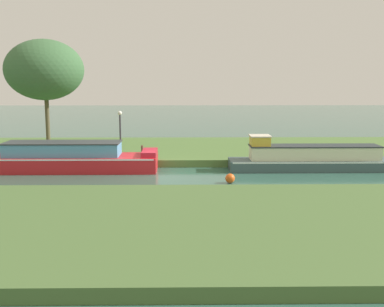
% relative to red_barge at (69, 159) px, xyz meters
% --- Properties ---
extents(ground_plane, '(120.00, 120.00, 0.00)m').
position_rel_red_barge_xyz_m(ground_plane, '(4.67, -1.20, -0.65)').
color(ground_plane, '#325D4E').
extents(riverbank_far, '(72.00, 10.00, 0.40)m').
position_rel_red_barge_xyz_m(riverbank_far, '(4.67, 5.80, -0.45)').
color(riverbank_far, '#4E7035').
rests_on(riverbank_far, ground_plane).
extents(riverbank_near, '(72.00, 10.00, 0.40)m').
position_rel_red_barge_xyz_m(riverbank_near, '(4.67, -10.20, -0.45)').
color(riverbank_near, '#486633').
rests_on(riverbank_near, ground_plane).
extents(red_barge, '(9.23, 2.30, 1.53)m').
position_rel_red_barge_xyz_m(red_barge, '(0.00, 0.00, 0.00)').
color(red_barge, red).
rests_on(red_barge, ground_plane).
extents(slate_narrowboat, '(8.98, 1.76, 1.86)m').
position_rel_red_barge_xyz_m(slate_narrowboat, '(12.84, 0.00, -0.04)').
color(slate_narrowboat, '#3F5557').
rests_on(slate_narrowboat, ground_plane).
extents(willow_tree_left, '(4.84, 4.77, 6.79)m').
position_rel_red_barge_xyz_m(willow_tree_left, '(-2.57, 5.32, 4.66)').
color(willow_tree_left, brown).
rests_on(willow_tree_left, riverbank_far).
extents(lamp_post, '(0.24, 0.24, 2.59)m').
position_rel_red_barge_xyz_m(lamp_post, '(2.46, 2.14, 1.41)').
color(lamp_post, '#333338').
rests_on(lamp_post, riverbank_far).
extents(mooring_post_near, '(0.19, 0.19, 0.82)m').
position_rel_red_barge_xyz_m(mooring_post_near, '(-0.41, 1.53, 0.16)').
color(mooring_post_near, '#473E25').
rests_on(mooring_post_near, riverbank_far).
extents(mooring_post_far, '(0.13, 0.13, 0.72)m').
position_rel_red_barge_xyz_m(mooring_post_far, '(3.73, 1.53, 0.11)').
color(mooring_post_far, brown).
rests_on(mooring_post_far, riverbank_far).
extents(channel_buoy, '(0.45, 0.45, 0.45)m').
position_rel_red_barge_xyz_m(channel_buoy, '(8.21, -3.13, -0.42)').
color(channel_buoy, '#E55919').
rests_on(channel_buoy, ground_plane).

